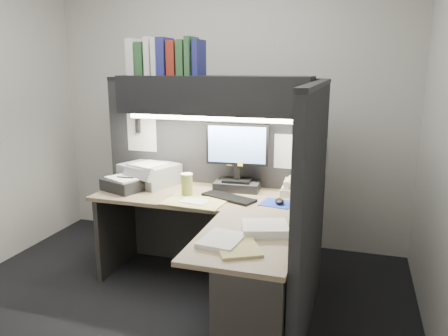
% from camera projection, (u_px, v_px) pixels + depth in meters
% --- Properties ---
extents(floor, '(3.50, 3.50, 0.00)m').
position_uv_depth(floor, '(165.00, 312.00, 3.13)').
color(floor, black).
rests_on(floor, ground).
extents(wall_back, '(3.50, 0.04, 2.70)m').
position_uv_depth(wall_back, '(226.00, 106.00, 4.22)').
color(wall_back, beige).
rests_on(wall_back, floor).
extents(partition_back, '(1.90, 0.06, 1.60)m').
position_uv_depth(partition_back, '(210.00, 175.00, 3.80)').
color(partition_back, black).
rests_on(partition_back, floor).
extents(partition_right, '(0.06, 1.50, 1.60)m').
position_uv_depth(partition_right, '(311.00, 212.00, 2.83)').
color(partition_right, black).
rests_on(partition_right, floor).
extents(desk, '(1.70, 1.53, 0.73)m').
position_uv_depth(desk, '(221.00, 263.00, 2.90)').
color(desk, '#867155').
rests_on(desk, floor).
extents(overhead_shelf, '(1.55, 0.34, 0.30)m').
position_uv_depth(overhead_shelf, '(214.00, 95.00, 3.45)').
color(overhead_shelf, black).
rests_on(overhead_shelf, partition_back).
extents(task_light_tube, '(1.32, 0.04, 0.04)m').
position_uv_depth(task_light_tube, '(208.00, 119.00, 3.36)').
color(task_light_tube, white).
rests_on(task_light_tube, overhead_shelf).
extents(monitor, '(0.51, 0.25, 0.55)m').
position_uv_depth(monitor, '(237.00, 164.00, 3.54)').
color(monitor, black).
rests_on(monitor, desk).
extents(keyboard, '(0.46, 0.30, 0.02)m').
position_uv_depth(keyboard, '(229.00, 198.00, 3.34)').
color(keyboard, black).
rests_on(keyboard, desk).
extents(mousepad, '(0.26, 0.24, 0.00)m').
position_uv_depth(mousepad, '(277.00, 203.00, 3.23)').
color(mousepad, navy).
rests_on(mousepad, desk).
extents(mouse, '(0.09, 0.12, 0.04)m').
position_uv_depth(mouse, '(279.00, 201.00, 3.21)').
color(mouse, black).
rests_on(mouse, mousepad).
extents(telephone, '(0.24, 0.25, 0.10)m').
position_uv_depth(telephone, '(297.00, 189.00, 3.44)').
color(telephone, beige).
rests_on(telephone, desk).
extents(coffee_cup, '(0.11, 0.11, 0.17)m').
position_uv_depth(coffee_cup, '(187.00, 185.00, 3.42)').
color(coffee_cup, '#B0A346').
rests_on(coffee_cup, desk).
extents(printer, '(0.53, 0.50, 0.17)m').
position_uv_depth(printer, '(150.00, 174.00, 3.76)').
color(printer, gray).
rests_on(printer, desk).
extents(notebook_stack, '(0.39, 0.36, 0.10)m').
position_uv_depth(notebook_stack, '(125.00, 184.00, 3.58)').
color(notebook_stack, black).
rests_on(notebook_stack, desk).
extents(open_folder, '(0.47, 0.33, 0.01)m').
position_uv_depth(open_folder, '(194.00, 202.00, 3.26)').
color(open_folder, tan).
rests_on(open_folder, desk).
extents(paper_stack_a, '(0.33, 0.31, 0.05)m').
position_uv_depth(paper_stack_a, '(265.00, 228.00, 2.67)').
color(paper_stack_a, white).
rests_on(paper_stack_a, desk).
extents(paper_stack_b, '(0.25, 0.29, 0.03)m').
position_uv_depth(paper_stack_b, '(222.00, 240.00, 2.52)').
color(paper_stack_b, white).
rests_on(paper_stack_b, desk).
extents(manila_stack, '(0.33, 0.36, 0.02)m').
position_uv_depth(manila_stack, '(238.00, 247.00, 2.43)').
color(manila_stack, tan).
rests_on(manila_stack, desk).
extents(binder_row, '(0.61, 0.25, 0.30)m').
position_uv_depth(binder_row, '(165.00, 57.00, 3.50)').
color(binder_row, silver).
rests_on(binder_row, overhead_shelf).
extents(pinned_papers, '(1.76, 1.31, 0.51)m').
position_uv_depth(pinned_papers, '(243.00, 157.00, 3.29)').
color(pinned_papers, white).
rests_on(pinned_papers, partition_back).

